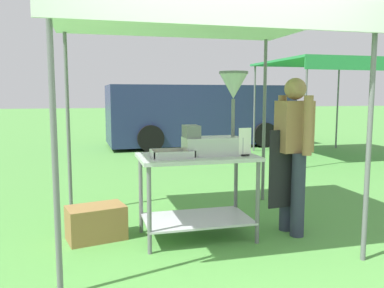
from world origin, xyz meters
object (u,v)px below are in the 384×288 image
at_px(vendor, 293,148).
at_px(supply_crate, 96,223).
at_px(donut_cart, 197,179).
at_px(menu_sign, 245,144).
at_px(donut_fryer, 219,121).
at_px(neighbour_tent, 327,64).
at_px(donut_tray, 172,155).
at_px(stall_canopy, 195,24).
at_px(van_navy, 199,114).

bearing_deg(vendor, supply_crate, 170.73).
height_order(donut_cart, menu_sign, menu_sign).
xyz_separation_m(donut_fryer, neighbour_tent, (4.06, 4.44, 0.94)).
height_order(vendor, supply_crate, vendor).
bearing_deg(vendor, donut_tray, 178.42).
relative_size(stall_canopy, neighbour_tent, 1.02).
distance_m(menu_sign, neighbour_tent, 6.08).
distance_m(donut_cart, menu_sign, 0.59).
distance_m(vendor, neighbour_tent, 5.72).
bearing_deg(van_navy, menu_sign, -102.11).
height_order(menu_sign, neighbour_tent, neighbour_tent).
relative_size(stall_canopy, supply_crate, 4.42).
bearing_deg(van_navy, donut_fryer, -104.01).
relative_size(donut_fryer, van_navy, 0.16).
distance_m(supply_crate, neighbour_tent, 7.01).
relative_size(donut_tray, van_navy, 0.08).
xyz_separation_m(stall_canopy, donut_fryer, (0.21, -0.13, -0.95)).
bearing_deg(donut_cart, donut_fryer, -7.28).
height_order(supply_crate, neighbour_tent, neighbour_tent).
bearing_deg(donut_tray, neighbour_tent, 44.66).
xyz_separation_m(stall_canopy, menu_sign, (0.44, -0.26, -1.16)).
bearing_deg(stall_canopy, donut_fryer, -30.36).
bearing_deg(menu_sign, donut_cart, 159.80).
relative_size(stall_canopy, donut_fryer, 3.32).
distance_m(donut_fryer, van_navy, 7.47).
bearing_deg(donut_tray, supply_crate, 158.07).
relative_size(donut_tray, menu_sign, 1.45).
bearing_deg(menu_sign, stall_canopy, 149.40).
height_order(stall_canopy, neighbour_tent, stall_canopy).
bearing_deg(menu_sign, donut_tray, 173.34).
bearing_deg(menu_sign, donut_fryer, 149.16).
relative_size(stall_canopy, menu_sign, 9.98).
bearing_deg(neighbour_tent, vendor, -125.96).
distance_m(menu_sign, supply_crate, 1.68).
relative_size(vendor, supply_crate, 2.60).
height_order(donut_tray, van_navy, van_navy).
height_order(vendor, van_navy, van_navy).
bearing_deg(van_navy, vendor, -98.04).
bearing_deg(menu_sign, vendor, 5.05).
xyz_separation_m(supply_crate, van_navy, (3.01, 7.00, 0.71)).
distance_m(vendor, supply_crate, 2.13).
bearing_deg(menu_sign, van_navy, 77.89).
bearing_deg(neighbour_tent, donut_cart, -134.07).
bearing_deg(neighbour_tent, supply_crate, -141.37).
xyz_separation_m(van_navy, neighbour_tent, (2.25, -2.80, 1.24)).
xyz_separation_m(stall_canopy, neighbour_tent, (4.27, 4.32, -0.01)).
height_order(donut_fryer, vendor, donut_fryer).
bearing_deg(donut_tray, menu_sign, -6.66).
xyz_separation_m(donut_cart, donut_fryer, (0.21, -0.03, 0.58)).
distance_m(donut_cart, donut_fryer, 0.62).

